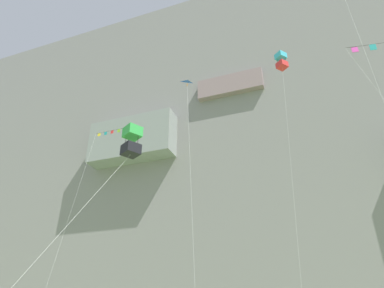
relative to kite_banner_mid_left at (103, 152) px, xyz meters
name	(u,v)px	position (x,y,z in m)	size (l,w,h in m)	color
cliff_face	(246,146)	(8.40, 34.38, 16.07)	(180.00, 24.71, 67.59)	gray
kite_banner_mid_left	(103,152)	(0.00, 0.00, 0.00)	(4.66, 3.61, 20.35)	black
kite_delta_far_left	(188,98)	(9.63, -1.06, 3.51)	(2.72, 4.07, 23.46)	blue
kite_box_high_center	(131,141)	(11.02, -12.70, -7.32)	(3.03, 6.36, 11.19)	green
kite_box_near_cliff	(281,61)	(18.46, 3.91, 9.54)	(1.94, 3.73, 28.27)	#38B2D1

